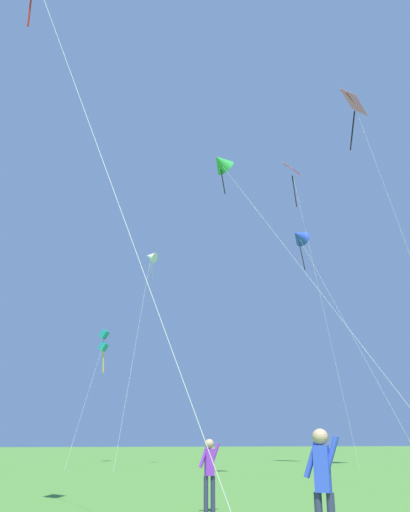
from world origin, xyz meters
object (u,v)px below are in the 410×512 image
at_px(kite_white_distant, 151,257).
at_px(person_with_spool, 323,478).
at_px(kite_green_small, 221,163).
at_px(kite_teal_box, 104,341).
at_px(kite_pink_low, 355,115).
at_px(person_foreground_watcher, 209,468).
at_px(kite_blue_delta, 299,236).
at_px(kite_red_high, 294,182).

distance_m(kite_white_distant, person_with_spool, 35.58).
height_order(kite_green_small, kite_teal_box, kite_green_small).
xyz_separation_m(kite_green_small, kite_teal_box, (-2.27, 22.98, -5.70)).
bearing_deg(kite_pink_low, kite_white_distant, 138.62).
bearing_deg(kite_white_distant, kite_green_small, -89.93).
height_order(kite_green_small, person_foreground_watcher, kite_green_small).
xyz_separation_m(kite_green_small, kite_pink_low, (12.24, 5.13, 8.56)).
height_order(kite_teal_box, kite_pink_low, kite_pink_low).
bearing_deg(kite_green_small, kite_pink_low, 22.74).
relative_size(kite_pink_low, kite_blue_delta, 1.41).
bearing_deg(kite_white_distant, kite_red_high, -19.32).
height_order(kite_white_distant, kite_red_high, kite_red_high).
bearing_deg(kite_green_small, kite_white_distant, 90.07).
distance_m(kite_white_distant, person_foreground_watcher, 30.59).
relative_size(kite_green_small, kite_white_distant, 1.02).
bearing_deg(kite_red_high, kite_pink_low, -78.52).
bearing_deg(person_foreground_watcher, person_with_spool, -91.56).
distance_m(kite_white_distant, kite_red_high, 13.15).
bearing_deg(person_foreground_watcher, kite_red_high, 56.44).
xyz_separation_m(kite_white_distant, person_with_spool, (-4.52, -32.32, -14.18)).
relative_size(kite_white_distant, kite_red_high, 0.67).
distance_m(kite_green_small, kite_teal_box, 23.78).
relative_size(kite_red_high, kite_blue_delta, 1.28).
relative_size(person_foreground_watcher, person_with_spool, 0.93).
relative_size(kite_teal_box, person_foreground_watcher, 7.40).
relative_size(kite_green_small, kite_blue_delta, 0.87).
bearing_deg(kite_red_high, kite_green_small, -131.73).
relative_size(kite_pink_low, kite_white_distant, 1.64).
distance_m(kite_teal_box, kite_white_distant, 9.25).
distance_m(kite_green_small, person_foreground_watcher, 18.52).
bearing_deg(kite_white_distant, kite_blue_delta, -11.21).
bearing_deg(person_with_spool, kite_red_high, 61.70).
xyz_separation_m(kite_white_distant, kite_red_high, (10.83, -3.80, 6.41)).
xyz_separation_m(kite_red_high, person_foreground_watcher, (-15.20, -22.92, -20.66)).
bearing_deg(kite_blue_delta, kite_red_high, -123.40).
xyz_separation_m(kite_pink_low, person_foreground_watcher, (-16.62, -15.92, -22.95)).
height_order(kite_pink_low, person_with_spool, kite_pink_low).
bearing_deg(kite_teal_box, person_with_spool, -93.30).
bearing_deg(person_with_spool, person_foreground_watcher, 88.44).
xyz_separation_m(kite_teal_box, person_foreground_watcher, (-2.12, -33.77, -8.70)).
bearing_deg(person_foreground_watcher, kite_teal_box, 86.41).
bearing_deg(kite_teal_box, kite_white_distant, -72.32).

